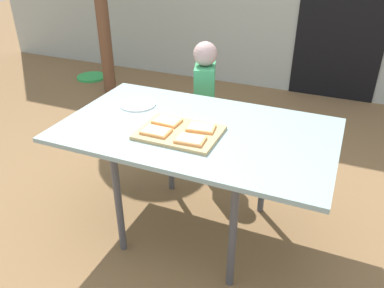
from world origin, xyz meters
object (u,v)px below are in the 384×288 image
object	(u,v)px
dining_table	(197,137)
garden_hose_coil	(92,77)
pizza_slice_near_left	(156,131)
pizza_slice_near_right	(190,139)
cutting_board	(179,132)
pizza_slice_far_right	(201,128)
child_left	(204,100)
pizza_slice_far_left	(167,121)
plate_white_left	(138,104)

from	to	relation	value
dining_table	garden_hose_coil	world-z (taller)	dining_table
pizza_slice_near_left	pizza_slice_near_right	bearing A→B (deg)	-3.29
pizza_slice_near_right	pizza_slice_near_left	world-z (taller)	same
cutting_board	pizza_slice_far_right	xyz separation A→B (m)	(0.10, 0.06, 0.02)
child_left	pizza_slice_far_left	bearing A→B (deg)	-85.20
dining_table	cutting_board	world-z (taller)	cutting_board
cutting_board	pizza_slice_near_right	xyz separation A→B (m)	(0.10, -0.08, 0.02)
pizza_slice_far_right	child_left	xyz separation A→B (m)	(-0.26, 0.73, -0.17)
dining_table	garden_hose_coil	distance (m)	3.15
pizza_slice_near_left	garden_hose_coil	xyz separation A→B (m)	(-2.13, 2.23, -0.73)
pizza_slice_far_left	pizza_slice_near_right	size ratio (longest dim) A/B	0.99
dining_table	pizza_slice_far_right	xyz separation A→B (m)	(0.04, -0.04, 0.08)
garden_hose_coil	pizza_slice_far_left	bearing A→B (deg)	-44.56
cutting_board	plate_white_left	distance (m)	0.47
cutting_board	pizza_slice_near_left	xyz separation A→B (m)	(-0.10, -0.07, 0.02)
dining_table	pizza_slice_far_right	distance (m)	0.10
pizza_slice_far_left	child_left	world-z (taller)	child_left
plate_white_left	garden_hose_coil	bearing A→B (deg)	133.80
dining_table	plate_white_left	world-z (taller)	plate_white_left
dining_table	plate_white_left	size ratio (longest dim) A/B	6.69
dining_table	pizza_slice_far_right	size ratio (longest dim) A/B	9.36
dining_table	child_left	bearing A→B (deg)	107.92
garden_hose_coil	plate_white_left	bearing A→B (deg)	-46.20
plate_white_left	garden_hose_coil	xyz separation A→B (m)	(-1.84, 1.92, -0.71)
pizza_slice_far_left	pizza_slice_far_right	xyz separation A→B (m)	(0.20, -0.00, 0.00)
pizza_slice_near_left	child_left	distance (m)	0.88
pizza_slice_far_right	pizza_slice_near_left	world-z (taller)	same
pizza_slice_far_left	child_left	size ratio (longest dim) A/B	0.15
pizza_slice_far_left	child_left	bearing A→B (deg)	94.80
dining_table	pizza_slice_far_left	size ratio (longest dim) A/B	9.79
pizza_slice_near_right	pizza_slice_near_left	xyz separation A→B (m)	(-0.20, 0.01, 0.00)
pizza_slice_near_right	pizza_slice_near_left	size ratio (longest dim) A/B	1.04
cutting_board	pizza_slice_near_right	size ratio (longest dim) A/B	2.78
pizza_slice_far_left	pizza_slice_near_left	world-z (taller)	same
cutting_board	pizza_slice_near_left	world-z (taller)	pizza_slice_near_left
pizza_slice_near_right	child_left	bearing A→B (deg)	106.77
dining_table	garden_hose_coil	size ratio (longest dim) A/B	4.10
pizza_slice_far_right	garden_hose_coil	xyz separation A→B (m)	(-2.33, 2.10, -0.73)
pizza_slice_far_left	pizza_slice_near_left	distance (m)	0.13
cutting_board	garden_hose_coil	world-z (taller)	cutting_board
pizza_slice_near_right	garden_hose_coil	distance (m)	3.31
dining_table	pizza_slice_near_right	world-z (taller)	pizza_slice_near_right
dining_table	child_left	size ratio (longest dim) A/B	1.49
dining_table	pizza_slice_near_left	size ratio (longest dim) A/B	10.14
child_left	pizza_slice_near_right	bearing A→B (deg)	-73.23
pizza_slice_far_right	garden_hose_coil	distance (m)	3.22
plate_white_left	child_left	bearing A→B (deg)	67.04
cutting_board	garden_hose_coil	bearing A→B (deg)	135.93
pizza_slice_far_left	garden_hose_coil	bearing A→B (deg)	135.44
pizza_slice_near_left	pizza_slice_far_right	bearing A→B (deg)	32.99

